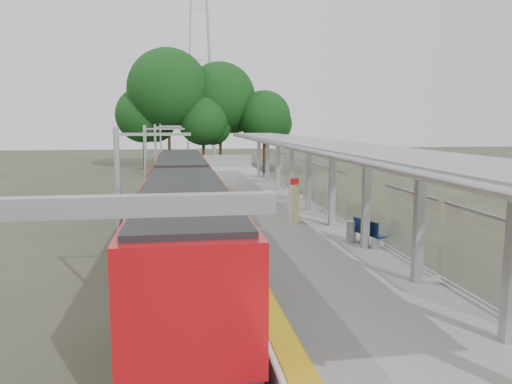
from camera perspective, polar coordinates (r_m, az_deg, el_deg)
trackbed at (r=27.43m, az=-8.41°, el=-3.50°), size 3.00×70.00×0.24m
platform at (r=27.75m, az=0.91°, el=-2.48°), size 6.00×50.00×1.00m
tactile_strip at (r=27.35m, az=-4.36°, el=-1.57°), size 0.60×50.00×0.02m
end_fence at (r=52.20m, az=-3.77°, el=3.60°), size 6.00×0.10×1.20m
train at (r=22.13m, az=-8.37°, el=-1.16°), size 2.74×27.60×3.62m
canopy at (r=23.96m, az=6.30°, el=4.74°), size 3.27×38.00×3.66m
pylon at (r=81.11m, az=-6.51°, el=17.44°), size 8.00×4.00×38.00m
tree_cluster at (r=60.32m, az=-7.05°, el=10.29°), size 20.71×10.51×14.12m
catenary_masts at (r=26.07m, az=-12.28°, el=2.02°), size 2.08×48.16×5.40m
bench_mid at (r=18.99m, az=12.69°, el=-4.46°), size 0.84×1.45×0.95m
bench_far at (r=41.91m, az=1.01°, el=2.53°), size 0.80×1.67×1.10m
info_pillar_far at (r=22.74m, az=4.40°, el=-1.31°), size 0.45×0.45×2.01m
litter_bin at (r=19.45m, az=10.83°, el=-4.42°), size 0.44×0.44×0.80m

